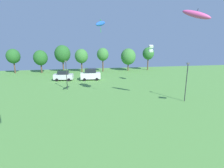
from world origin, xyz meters
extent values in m
ellipsoid|color=#E54C93|center=(9.31, 21.17, 11.45)|extent=(3.00, 2.47, 1.60)
cube|color=black|center=(9.31, 21.17, 11.64)|extent=(0.30, 0.26, 0.86)
ellipsoid|color=blue|center=(-1.14, 24.66, 10.63)|extent=(1.80, 2.39, 1.00)
cube|color=green|center=(-1.14, 24.66, 10.78)|extent=(0.16, 0.19, 0.68)
cylinder|color=green|center=(-1.14, 24.66, 9.87)|extent=(0.11, 0.14, 0.61)
cube|color=white|center=(9.97, 35.03, 7.65)|extent=(0.86, 0.93, 0.59)
cube|color=white|center=(9.97, 35.03, 6.82)|extent=(0.86, 0.93, 0.59)
cylinder|color=green|center=(9.61, 34.68, 7.23)|extent=(0.02, 0.02, 1.24)
cylinder|color=green|center=(10.32, 34.68, 7.23)|extent=(0.02, 0.02, 1.24)
cylinder|color=green|center=(9.61, 35.39, 7.23)|extent=(0.02, 0.02, 1.24)
cylinder|color=green|center=(10.32, 35.39, 7.23)|extent=(0.02, 0.02, 1.24)
cube|color=silver|center=(-7.52, 42.42, 0.87)|extent=(4.44, 2.32, 1.11)
cube|color=#1E232D|center=(-7.52, 42.42, 1.81)|extent=(2.53, 1.93, 0.77)
cylinder|color=black|center=(-6.34, 41.36, 0.32)|extent=(0.66, 0.30, 0.64)
cylinder|color=black|center=(-6.10, 43.12, 0.32)|extent=(0.66, 0.30, 0.64)
cylinder|color=black|center=(-8.94, 41.72, 0.32)|extent=(0.66, 0.30, 0.64)
cylinder|color=black|center=(-8.71, 43.47, 0.32)|extent=(0.66, 0.30, 0.64)
cube|color=silver|center=(-1.51, 41.70, 1.01)|extent=(4.51, 1.86, 1.38)
cube|color=#1E232D|center=(-1.51, 41.70, 2.18)|extent=(2.50, 1.66, 0.97)
cylinder|color=black|center=(-0.16, 40.80, 0.32)|extent=(0.65, 0.24, 0.64)
cylinder|color=black|center=(-0.10, 42.51, 0.32)|extent=(0.65, 0.24, 0.64)
cylinder|color=black|center=(-2.92, 40.89, 0.32)|extent=(0.65, 0.24, 0.64)
cylinder|color=black|center=(-2.86, 42.60, 0.32)|extent=(0.65, 0.24, 0.64)
cylinder|color=#2D2D33|center=(10.99, 24.23, 2.70)|extent=(0.12, 0.12, 5.40)
cube|color=#4C4C51|center=(10.99, 24.23, 5.52)|extent=(0.36, 0.20, 0.24)
cylinder|color=#2D2D33|center=(-6.25, 34.22, 2.51)|extent=(0.12, 0.12, 5.03)
cube|color=#4C4C51|center=(-6.25, 34.22, 5.15)|extent=(0.36, 0.20, 0.24)
cylinder|color=brown|center=(-21.65, 54.86, 1.68)|extent=(0.36, 0.36, 3.35)
ellipsoid|color=#286628|center=(-21.65, 54.86, 4.72)|extent=(3.63, 3.63, 3.99)
cylinder|color=brown|center=(-14.41, 53.96, 1.40)|extent=(0.36, 0.36, 2.81)
ellipsoid|color=#286628|center=(-14.41, 53.96, 4.24)|extent=(3.82, 3.82, 4.20)
cylinder|color=brown|center=(-8.52, 54.91, 1.75)|extent=(0.36, 0.36, 3.51)
ellipsoid|color=#286628|center=(-8.52, 54.91, 5.20)|extent=(4.50, 4.50, 4.95)
cylinder|color=brown|center=(-3.20, 53.56, 1.60)|extent=(0.36, 0.36, 3.19)
ellipsoid|color=#3D7F38|center=(-3.20, 53.56, 4.58)|extent=(3.71, 3.71, 4.08)
cylinder|color=brown|center=(2.92, 53.19, 1.87)|extent=(0.36, 0.36, 3.75)
ellipsoid|color=#3D7F38|center=(2.92, 53.19, 5.01)|extent=(3.38, 3.38, 3.72)
cylinder|color=brown|center=(10.66, 53.34, 1.29)|extent=(0.36, 0.36, 2.59)
ellipsoid|color=#3D7F38|center=(10.66, 53.34, 4.24)|extent=(4.42, 4.42, 4.86)
cylinder|color=brown|center=(17.03, 53.49, 1.91)|extent=(0.36, 0.36, 3.81)
ellipsoid|color=#337533|center=(17.03, 53.49, 5.10)|extent=(3.44, 3.44, 3.79)
camera|label=1|loc=(-3.93, 2.35, 8.38)|focal=28.00mm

